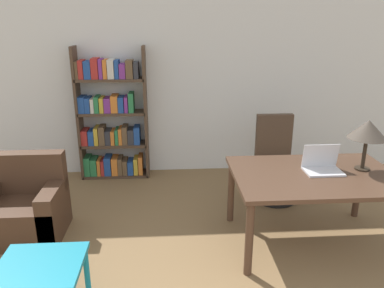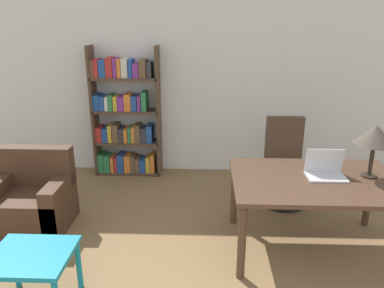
# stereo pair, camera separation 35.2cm
# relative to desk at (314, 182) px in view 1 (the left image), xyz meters

# --- Properties ---
(wall_back) EXTENTS (8.00, 0.06, 2.70)m
(wall_back) POSITION_rel_desk_xyz_m (-1.05, 1.99, 0.71)
(wall_back) COLOR white
(wall_back) RESTS_ON ground_plane
(desk) EXTENTS (1.53, 1.04, 0.72)m
(desk) POSITION_rel_desk_xyz_m (0.00, 0.00, 0.00)
(desk) COLOR #4C3323
(desk) RESTS_ON ground_plane
(laptop) EXTENTS (0.34, 0.24, 0.25)m
(laptop) POSITION_rel_desk_xyz_m (0.08, 0.06, 0.14)
(laptop) COLOR silver
(laptop) RESTS_ON desk
(table_lamp) EXTENTS (0.35, 0.35, 0.49)m
(table_lamp) POSITION_rel_desk_xyz_m (0.49, 0.07, 0.47)
(table_lamp) COLOR #2D2319
(table_lamp) RESTS_ON desk
(office_chair) EXTENTS (0.53, 0.53, 1.02)m
(office_chair) POSITION_rel_desk_xyz_m (-0.08, 1.01, -0.19)
(office_chair) COLOR black
(office_chair) RESTS_ON ground_plane
(side_table_blue) EXTENTS (0.59, 0.53, 0.47)m
(side_table_blue) POSITION_rel_desk_xyz_m (-2.28, -0.87, -0.24)
(side_table_blue) COLOR teal
(side_table_blue) RESTS_ON ground_plane
(armchair) EXTENTS (0.79, 0.65, 0.81)m
(armchair) POSITION_rel_desk_xyz_m (-2.83, 0.33, -0.37)
(armchair) COLOR #472D1E
(armchair) RESTS_ON ground_plane
(bookshelf) EXTENTS (0.92, 0.28, 1.78)m
(bookshelf) POSITION_rel_desk_xyz_m (-2.12, 1.80, 0.16)
(bookshelf) COLOR #4C3828
(bookshelf) RESTS_ON ground_plane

